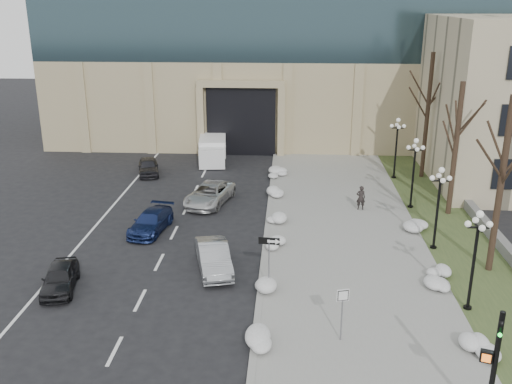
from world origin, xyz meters
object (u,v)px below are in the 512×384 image
Objects in this scene: lamppost_c at (414,164)px; lamppost_d at (397,140)px; car_e at (148,166)px; keep_sign at (342,304)px; car_d at (210,194)px; traffic_signal at (492,373)px; car_a at (60,278)px; lamppost_b at (439,197)px; box_truck at (213,149)px; car_b at (214,257)px; one_way_sign at (273,248)px; lamppost_a at (476,247)px; car_c at (151,222)px; pedestrian at (361,198)px.

lamppost_c is 1.00× the size of lamppost_d.
keep_sign is at bearing -74.31° from car_e.
car_d is 1.15× the size of traffic_signal.
car_d is 8.66m from car_e.
car_a is 0.76× the size of lamppost_b.
traffic_signal is at bearing -73.83° from box_truck.
lamppost_d reaches higher than keep_sign.
lamppost_b is (11.79, 3.23, 2.36)m from car_b.
one_way_sign is 8.86m from lamppost_a.
car_d is at bearing 116.96° from one_way_sign.
car_c is at bearing 118.24° from keep_sign.
car_e is 0.79× the size of lamppost_d.
car_d is at bearing 153.60° from lamppost_b.
car_d is 1.80× the size of one_way_sign.
lamppost_c is at bearing 25.43° from car_c.
traffic_signal reaches higher than car_a.
car_d reaches higher than car_c.
lamppost_d reaches higher than box_truck.
car_b is 12.45m from lamppost_b.
lamppost_c reaches higher than car_d.
keep_sign is 23.13m from lamppost_d.
pedestrian is (15.75, -7.29, 0.28)m from car_e.
car_e is 0.79× the size of lamppost_b.
lamppost_c is at bearing -171.87° from pedestrian.
car_d reaches higher than car_e.
car_c is 16.46m from lamppost_b.
car_c is 0.65× the size of box_truck.
one_way_sign is at bearing -55.23° from car_d.
lamppost_a is at bearing 95.75° from traffic_signal.
keep_sign reaches higher than car_e.
car_a is at bearing 149.20° from keep_sign.
lamppost_c is (16.19, 4.86, 2.46)m from car_c.
lamppost_d is (18.84, 18.67, 2.46)m from car_a.
keep_sign is 0.50× the size of lamppost_c.
car_b is 0.87× the size of car_d.
keep_sign reaches higher than car_d.
car_e is at bearing 160.94° from lamppost_c.
traffic_signal is (12.95, -31.52, 1.19)m from box_truck.
car_b is 20.94m from box_truck.
lamppost_c is (1.63, 20.50, 0.92)m from traffic_signal.
lamppost_c reaches higher than car_e.
traffic_signal reaches higher than one_way_sign.
lamppost_a is (16.19, -8.14, 2.46)m from car_c.
keep_sign is at bearing -51.17° from car_d.
pedestrian is at bearing 105.29° from lamppost_a.
lamppost_a is 19.50m from lamppost_d.
car_d is 13.57m from lamppost_c.
lamppost_c reaches higher than traffic_signal.
keep_sign is 6.30m from traffic_signal.
lamppost_b reaches higher than box_truck.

